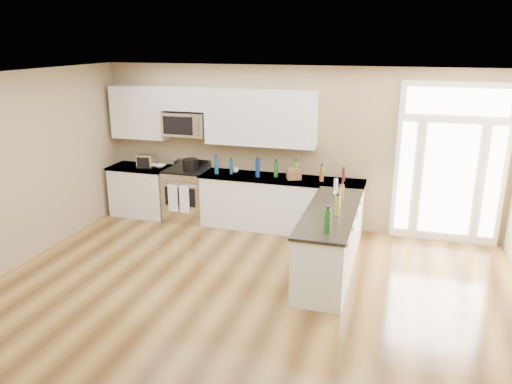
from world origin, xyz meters
TOP-DOWN VIEW (x-y plane):
  - ground at (0.00, 0.00)m, footprint 8.00×8.00m
  - room_shell at (0.00, 0.00)m, footprint 8.00×8.00m
  - back_cabinet_left at (-2.87, 3.69)m, footprint 1.10×0.66m
  - back_cabinet_right at (-0.16, 3.69)m, footprint 2.85×0.66m
  - peninsula_cabinet at (0.93, 2.24)m, footprint 0.69×2.32m
  - upper_cabinet_left at (-2.88, 3.83)m, footprint 1.04×0.33m
  - upper_cabinet_right at (-0.57, 3.83)m, footprint 1.94×0.33m
  - upper_cabinet_short at (-1.95, 3.83)m, footprint 0.82×0.33m
  - microwave at (-1.95, 3.80)m, footprint 0.78×0.41m
  - entry_door at (2.55, 3.95)m, footprint 1.70×0.10m
  - kitchen_range at (-1.92, 3.69)m, footprint 0.76×0.68m
  - stockpot at (-1.84, 3.69)m, footprint 0.35×0.35m
  - toaster_oven at (-2.70, 3.63)m, footprint 0.32×0.26m
  - cardboard_box at (0.08, 3.65)m, footprint 0.28×0.25m
  - bowl_left at (-2.47, 3.72)m, footprint 0.26×0.26m
  - bowl_peninsula at (0.93, 2.93)m, footprint 0.22×0.22m
  - cup_counter at (-1.01, 3.78)m, footprint 0.13×0.13m
  - counter_bottles at (0.25, 3.02)m, footprint 2.40×2.46m

SIDE VIEW (x-z plane):
  - ground at x=0.00m, z-range 0.00..0.00m
  - peninsula_cabinet at x=0.93m, z-range -0.04..0.90m
  - back_cabinet_right at x=-0.16m, z-range -0.03..0.91m
  - back_cabinet_left at x=-2.87m, z-range -0.03..0.91m
  - kitchen_range at x=-1.92m, z-range -0.06..1.02m
  - bowl_left at x=-2.47m, z-range 0.94..0.99m
  - bowl_peninsula at x=0.93m, z-range 0.94..0.99m
  - cup_counter at x=-1.01m, z-range 0.94..1.02m
  - cardboard_box at x=0.08m, z-range 0.94..1.13m
  - stockpot at x=-1.84m, z-range 0.95..1.16m
  - toaster_oven at x=-2.70m, z-range 0.94..1.19m
  - counter_bottles at x=0.25m, z-range 0.92..1.24m
  - entry_door at x=2.55m, z-range 0.00..2.60m
  - room_shell at x=0.00m, z-range -2.29..5.71m
  - microwave at x=-1.95m, z-range 1.55..1.97m
  - upper_cabinet_left at x=-2.88m, z-range 1.45..2.40m
  - upper_cabinet_right at x=-0.57m, z-range 1.45..2.40m
  - upper_cabinet_short at x=-1.95m, z-range 2.00..2.40m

